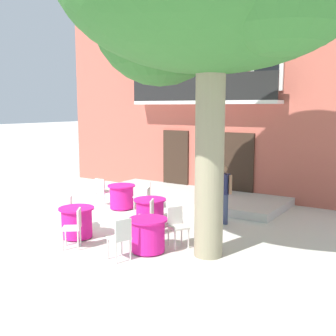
{
  "coord_description": "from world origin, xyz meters",
  "views": [
    {
      "loc": [
        8.03,
        -8.27,
        3.18
      ],
      "look_at": [
        1.07,
        2.33,
        1.3
      ],
      "focal_mm": 44.08,
      "sensor_mm": 36.0,
      "label": 1
    }
  ],
  "objects_px": {
    "cafe_table_front": "(77,222)",
    "pedestrian_near_entrance": "(223,191)",
    "cafe_table_near_tree": "(150,212)",
    "cafe_chair_far_side_0": "(177,224)",
    "cafe_chair_middle_0": "(143,194)",
    "cafe_chair_front_1": "(75,225)",
    "cafe_chair_near_tree_1": "(152,201)",
    "cafe_table_middle": "(122,197)",
    "cafe_table_far_side": "(148,235)",
    "cafe_chair_front_0": "(75,209)",
    "cafe_chair_near_tree_0": "(148,215)",
    "cafe_chair_far_side_1": "(121,236)",
    "cafe_chair_middle_1": "(102,190)"
  },
  "relations": [
    {
      "from": "cafe_chair_front_1",
      "to": "cafe_table_far_side",
      "type": "height_order",
      "value": "cafe_chair_front_1"
    },
    {
      "from": "cafe_table_middle",
      "to": "cafe_chair_far_side_1",
      "type": "relative_size",
      "value": 0.95
    },
    {
      "from": "cafe_table_middle",
      "to": "cafe_chair_front_1",
      "type": "bearing_deg",
      "value": -66.83
    },
    {
      "from": "cafe_table_near_tree",
      "to": "cafe_chair_middle_1",
      "type": "xyz_separation_m",
      "value": [
        -2.65,
        1.04,
        0.14
      ]
    },
    {
      "from": "cafe_table_near_tree",
      "to": "cafe_chair_front_1",
      "type": "relative_size",
      "value": 0.95
    },
    {
      "from": "cafe_table_front",
      "to": "cafe_chair_far_side_0",
      "type": "relative_size",
      "value": 0.95
    },
    {
      "from": "cafe_chair_middle_0",
      "to": "cafe_chair_far_side_1",
      "type": "bearing_deg",
      "value": -59.7
    },
    {
      "from": "cafe_chair_near_tree_1",
      "to": "cafe_chair_far_side_0",
      "type": "xyz_separation_m",
      "value": [
        1.83,
        -1.56,
        0.0
      ]
    },
    {
      "from": "cafe_chair_middle_0",
      "to": "cafe_chair_front_0",
      "type": "bearing_deg",
      "value": -97.93
    },
    {
      "from": "cafe_chair_middle_1",
      "to": "cafe_chair_far_side_1",
      "type": "height_order",
      "value": "same"
    },
    {
      "from": "pedestrian_near_entrance",
      "to": "cafe_chair_near_tree_0",
      "type": "bearing_deg",
      "value": -119.15
    },
    {
      "from": "cafe_chair_far_side_0",
      "to": "cafe_table_far_side",
      "type": "bearing_deg",
      "value": -115.44
    },
    {
      "from": "cafe_table_front",
      "to": "pedestrian_near_entrance",
      "type": "xyz_separation_m",
      "value": [
        2.43,
        3.08,
        0.52
      ]
    },
    {
      "from": "cafe_table_middle",
      "to": "cafe_chair_front_0",
      "type": "distance_m",
      "value": 2.39
    },
    {
      "from": "cafe_chair_near_tree_0",
      "to": "cafe_chair_front_1",
      "type": "xyz_separation_m",
      "value": [
        -0.83,
        -1.67,
        0.0
      ]
    },
    {
      "from": "cafe_table_middle",
      "to": "cafe_chair_front_0",
      "type": "height_order",
      "value": "cafe_chair_front_0"
    },
    {
      "from": "cafe_table_far_side",
      "to": "cafe_chair_far_side_1",
      "type": "distance_m",
      "value": 0.77
    },
    {
      "from": "cafe_table_far_side",
      "to": "cafe_chair_far_side_0",
      "type": "relative_size",
      "value": 0.95
    },
    {
      "from": "cafe_table_near_tree",
      "to": "cafe_chair_middle_0",
      "type": "distance_m",
      "value": 1.7
    },
    {
      "from": "cafe_chair_middle_0",
      "to": "cafe_chair_front_1",
      "type": "relative_size",
      "value": 1.0
    },
    {
      "from": "cafe_chair_front_1",
      "to": "pedestrian_near_entrance",
      "type": "xyz_separation_m",
      "value": [
        1.93,
        3.64,
        0.39
      ]
    },
    {
      "from": "cafe_chair_middle_0",
      "to": "cafe_table_front",
      "type": "relative_size",
      "value": 1.05
    },
    {
      "from": "cafe_table_front",
      "to": "cafe_chair_middle_0",
      "type": "bearing_deg",
      "value": 94.08
    },
    {
      "from": "cafe_chair_near_tree_1",
      "to": "cafe_chair_front_0",
      "type": "relative_size",
      "value": 1.0
    },
    {
      "from": "cafe_chair_near_tree_1",
      "to": "cafe_table_front",
      "type": "distance_m",
      "value": 2.46
    },
    {
      "from": "cafe_chair_middle_0",
      "to": "cafe_table_front",
      "type": "xyz_separation_m",
      "value": [
        0.21,
        -3.0,
        -0.14
      ]
    },
    {
      "from": "cafe_chair_near_tree_1",
      "to": "cafe_table_front",
      "type": "relative_size",
      "value": 1.05
    },
    {
      "from": "cafe_chair_near_tree_1",
      "to": "cafe_table_middle",
      "type": "relative_size",
      "value": 1.05
    },
    {
      "from": "cafe_chair_middle_1",
      "to": "pedestrian_near_entrance",
      "type": "distance_m",
      "value": 4.17
    },
    {
      "from": "cafe_chair_middle_0",
      "to": "cafe_chair_far_side_1",
      "type": "relative_size",
      "value": 1.0
    },
    {
      "from": "cafe_chair_front_1",
      "to": "cafe_chair_far_side_0",
      "type": "bearing_deg",
      "value": 36.6
    },
    {
      "from": "cafe_chair_middle_0",
      "to": "cafe_table_near_tree",
      "type": "bearing_deg",
      "value": -47.11
    },
    {
      "from": "cafe_chair_near_tree_0",
      "to": "cafe_chair_far_side_0",
      "type": "bearing_deg",
      "value": -15.41
    },
    {
      "from": "cafe_table_front",
      "to": "cafe_chair_far_side_1",
      "type": "height_order",
      "value": "cafe_chair_far_side_1"
    },
    {
      "from": "cafe_chair_front_1",
      "to": "cafe_chair_far_side_0",
      "type": "xyz_separation_m",
      "value": [
        1.86,
        1.38,
        0.0
      ]
    },
    {
      "from": "cafe_chair_far_side_0",
      "to": "cafe_chair_far_side_1",
      "type": "xyz_separation_m",
      "value": [
        -0.49,
        -1.42,
        0.0
      ]
    },
    {
      "from": "cafe_chair_middle_0",
      "to": "cafe_table_far_side",
      "type": "relative_size",
      "value": 1.05
    },
    {
      "from": "cafe_chair_near_tree_1",
      "to": "cafe_table_middle",
      "type": "height_order",
      "value": "cafe_chair_near_tree_1"
    },
    {
      "from": "cafe_table_near_tree",
      "to": "cafe_chair_far_side_0",
      "type": "relative_size",
      "value": 0.95
    },
    {
      "from": "cafe_chair_front_0",
      "to": "cafe_chair_front_1",
      "type": "xyz_separation_m",
      "value": [
        1.07,
        -1.06,
        0.0
      ]
    },
    {
      "from": "cafe_table_far_side",
      "to": "cafe_chair_near_tree_0",
      "type": "bearing_deg",
      "value": 126.34
    },
    {
      "from": "cafe_chair_near_tree_1",
      "to": "pedestrian_near_entrance",
      "type": "distance_m",
      "value": 2.05
    },
    {
      "from": "cafe_table_near_tree",
      "to": "cafe_chair_far_side_0",
      "type": "distance_m",
      "value": 1.71
    },
    {
      "from": "cafe_table_middle",
      "to": "cafe_chair_front_1",
      "type": "distance_m",
      "value": 3.72
    },
    {
      "from": "cafe_chair_near_tree_1",
      "to": "pedestrian_near_entrance",
      "type": "relative_size",
      "value": 0.56
    },
    {
      "from": "cafe_table_middle",
      "to": "cafe_table_far_side",
      "type": "xyz_separation_m",
      "value": [
        3.0,
        -2.72,
        0.0
      ]
    },
    {
      "from": "cafe_table_far_side",
      "to": "pedestrian_near_entrance",
      "type": "bearing_deg",
      "value": 82.48
    },
    {
      "from": "cafe_table_near_tree",
      "to": "cafe_table_far_side",
      "type": "xyz_separation_m",
      "value": [
        1.11,
        -1.61,
        0.0
      ]
    },
    {
      "from": "cafe_chair_near_tree_0",
      "to": "cafe_table_far_side",
      "type": "relative_size",
      "value": 1.05
    },
    {
      "from": "cafe_table_near_tree",
      "to": "cafe_chair_far_side_0",
      "type": "xyz_separation_m",
      "value": [
        1.43,
        -0.93,
        0.14
      ]
    }
  ]
}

